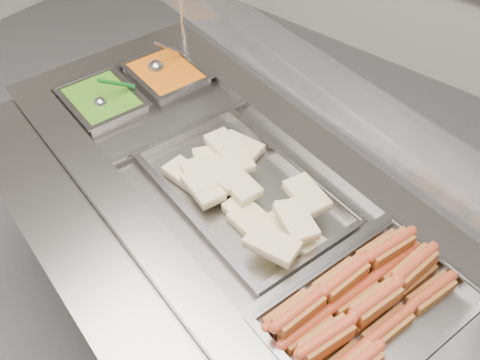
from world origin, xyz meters
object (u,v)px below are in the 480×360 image
Objects in this scene: ladle at (157,67)px; sneeze_guard at (288,59)px; serving_spoon at (104,100)px; steam_counter at (232,257)px; pan_hotdogs at (368,317)px; pan_wraps at (242,192)px.

sneeze_guard is at bearing -5.86° from ladle.
sneeze_guard is 9.41× the size of serving_spoon.
pan_hotdogs is (0.58, -0.13, 0.39)m from steam_counter.
pan_wraps is 4.24× the size of serving_spoon.
steam_counter is 0.74m from serving_spoon.
pan_hotdogs and pan_wraps have the same top height.
sneeze_guard is at bearing 76.83° from steam_counter.
serving_spoon is (-0.65, -0.21, -0.34)m from sneeze_guard.
pan_hotdogs reaches higher than steam_counter.
sneeze_guard reaches higher than ladle.
ladle is (-0.66, 0.28, 0.03)m from pan_wraps.
pan_wraps is at bearing 166.82° from pan_hotdogs.
sneeze_guard is (0.05, 0.20, 0.77)m from steam_counter.
serving_spoon reaches higher than pan_wraps.
sneeze_guard is 2.22× the size of pan_wraps.
ladle reaches higher than pan_hotdogs.
pan_wraps is (0.06, -0.01, 0.40)m from steam_counter.
steam_counter is at bearing -103.17° from sneeze_guard.
steam_counter is 0.71m from pan_hotdogs.
steam_counter is 3.29× the size of pan_hotdogs.
ladle is 0.27m from serving_spoon.
ladle is 1.05× the size of serving_spoon.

